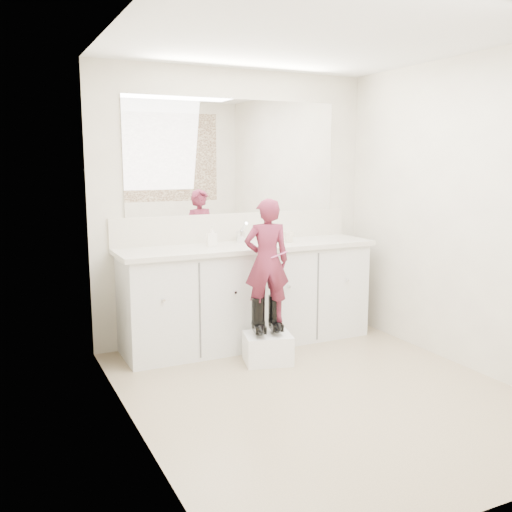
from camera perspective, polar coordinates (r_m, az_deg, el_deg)
floor at (r=4.14m, az=6.53°, el=-13.39°), size 3.00×3.00×0.00m
ceiling at (r=3.90m, az=7.24°, el=21.16°), size 3.00×3.00×0.00m
wall_back at (r=5.16m, az=-2.13°, el=4.98°), size 2.60×0.00×2.60m
wall_front at (r=2.71m, az=24.12°, el=0.01°), size 2.60×0.00×2.60m
wall_left at (r=3.33m, az=-12.39°, el=2.25°), size 0.00×3.00×3.00m
wall_right at (r=4.67m, az=20.50°, el=3.90°), size 0.00×3.00×3.00m
vanity_cabinet at (r=5.04m, az=-0.82°, el=-4.07°), size 2.20×0.55×0.85m
countertop at (r=4.94m, az=-0.76°, el=0.92°), size 2.28×0.58×0.04m
backsplash at (r=5.17m, az=-2.05°, el=2.92°), size 2.28×0.03×0.25m
mirror at (r=5.14m, az=-2.10°, el=9.87°), size 2.00×0.02×1.00m
faucet at (r=5.08m, az=-1.54°, el=1.95°), size 0.08×0.08×0.10m
cup at (r=5.09m, az=3.30°, el=1.94°), size 0.13×0.13×0.10m
soap_bottle at (r=4.84m, az=-4.47°, el=1.99°), size 0.09×0.09×0.17m
step_stool at (r=4.65m, az=1.17°, el=-9.20°), size 0.43×0.39×0.23m
boot_left at (r=4.55m, az=0.22°, el=-6.03°), size 0.16×0.23×0.31m
boot_right at (r=4.62m, az=1.90°, el=-5.81°), size 0.16×0.23×0.31m
toddler at (r=4.49m, az=1.08°, el=-0.50°), size 0.41×0.32×0.99m
toothbrush at (r=4.44m, az=2.36°, el=0.13°), size 0.13×0.05×0.06m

